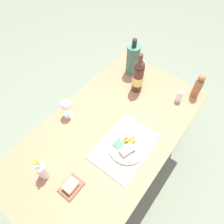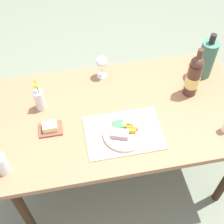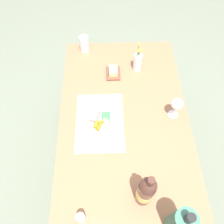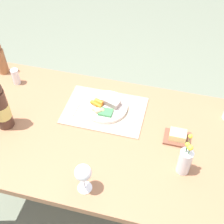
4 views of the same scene
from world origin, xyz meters
TOP-DOWN VIEW (x-y plane):
  - ground_plane at (0.00, 0.00)m, footprint 8.00×8.00m
  - dining_table at (0.00, 0.00)m, footprint 1.49×0.82m
  - placemat at (-0.02, -0.15)m, footprint 0.43×0.30m
  - dinner_plate at (-0.02, -0.17)m, footprint 0.24×0.24m
  - fork at (-0.18, -0.18)m, footprint 0.03×0.22m
  - knife at (0.13, -0.16)m, footprint 0.03×0.18m
  - flower_vase at (-0.46, 0.12)m, footprint 0.06×0.06m
  - salt_shaker at (0.53, -0.25)m, footprint 0.04×0.04m
  - pepper_mill at (0.66, -0.32)m, footprint 0.06×0.06m
  - wine_bottle at (0.44, 0.07)m, footprint 0.08×0.08m
  - wine_glass at (-0.07, 0.31)m, footprint 0.07×0.07m
  - butter_dish at (-0.42, -0.06)m, footprint 0.13×0.10m

SIDE VIEW (x-z plane):
  - ground_plane at x=0.00m, z-range 0.00..0.00m
  - dining_table at x=0.00m, z-range 0.30..1.08m
  - placemat at x=-0.02m, z-range 0.77..0.78m
  - fork at x=-0.18m, z-range 0.78..0.79m
  - knife at x=0.13m, z-range 0.78..0.79m
  - butter_dish at x=-0.42m, z-range 0.77..0.82m
  - dinner_plate at x=-0.02m, z-range 0.77..0.82m
  - salt_shaker at x=0.53m, z-range 0.77..0.87m
  - flower_vase at x=-0.46m, z-range 0.73..0.97m
  - pepper_mill at x=0.66m, z-range 0.77..0.98m
  - wine_glass at x=-0.07m, z-range 0.81..0.97m
  - wine_bottle at x=0.44m, z-range 0.75..1.08m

